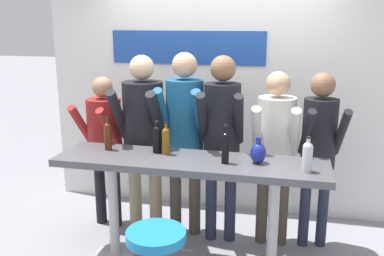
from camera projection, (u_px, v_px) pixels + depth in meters
The scene contains 14 objects.
back_wall at pixel (217, 91), 4.77m from camera, with size 3.90×0.12×2.70m.
tasting_table at pixel (190, 177), 3.63m from camera, with size 2.30×0.57×0.99m.
person_far_left at pixel (104, 136), 4.36m from camera, with size 0.47×0.56×1.59m.
person_left at pixel (143, 127), 4.17m from camera, with size 0.47×0.58×1.81m.
person_center_left at pixel (185, 124), 4.14m from camera, with size 0.44×0.57×1.84m.
person_center at pixel (222, 129), 4.00m from camera, with size 0.44×0.57×1.82m.
person_center_right at pixel (275, 140), 3.96m from camera, with size 0.42×0.52×1.69m.
person_right at pixel (319, 141), 3.91m from camera, with size 0.43×0.55×1.68m.
wine_bottle_0 at pixel (225, 146), 3.45m from camera, with size 0.06×0.06×0.32m.
wine_bottle_1 at pixel (166, 140), 3.69m from camera, with size 0.07×0.07×0.29m.
wine_bottle_2 at pixel (108, 135), 3.82m from camera, with size 0.07×0.07×0.31m.
wine_bottle_3 at pixel (157, 138), 3.74m from camera, with size 0.08×0.08×0.29m.
wine_bottle_4 at pixel (307, 155), 3.26m from camera, with size 0.08×0.08×0.28m.
decorative_vase at pixel (258, 153), 3.47m from camera, with size 0.13×0.13×0.22m.
Camera 1 is at (0.80, -3.32, 2.13)m, focal length 40.00 mm.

